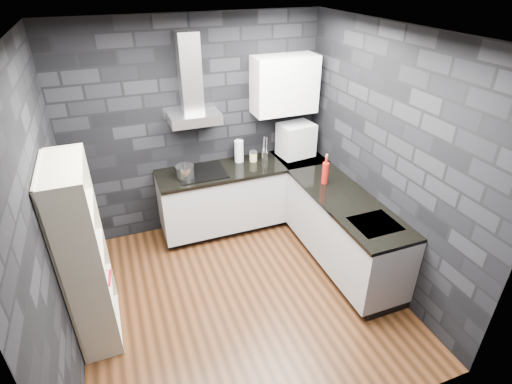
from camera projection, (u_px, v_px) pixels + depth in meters
ground at (241, 296)px, 4.35m from camera, size 3.20×3.20×0.00m
ceiling at (234, 33)px, 3.00m from camera, size 3.20×3.20×0.00m
wall_back at (196, 129)px, 4.99m from camera, size 3.20×0.05×2.70m
wall_front at (326, 315)px, 2.36m from camera, size 3.20×0.05×2.70m
wall_left at (45, 224)px, 3.17m from camera, size 0.05×3.20×2.70m
wall_right at (385, 161)px, 4.18m from camera, size 0.05×3.20×2.70m
toekick_back at (243, 219)px, 5.56m from camera, size 2.18×0.50×0.10m
toekick_right at (343, 259)px, 4.82m from camera, size 0.50×1.78×0.10m
counter_back_cab at (244, 194)px, 5.32m from camera, size 2.20×0.60×0.76m
counter_right_cab at (344, 231)px, 4.59m from camera, size 0.60×1.80×0.76m
counter_back_top at (244, 167)px, 5.11m from camera, size 2.20×0.62×0.04m
counter_right_top at (347, 201)px, 4.39m from camera, size 0.62×1.80×0.04m
counter_corner_top at (299, 158)px, 5.36m from camera, size 0.62×0.62×0.04m
hood_body at (195, 118)px, 4.71m from camera, size 0.60×0.34×0.12m
hood_chimney at (190, 73)px, 4.51m from camera, size 0.24×0.20×0.90m
upper_cabinet at (285, 85)px, 4.92m from camera, size 0.80×0.35×0.70m
cooktop at (201, 172)px, 4.93m from camera, size 0.58×0.50×0.01m
sink_rim at (375, 224)px, 3.98m from camera, size 0.44×0.40×0.01m
pot at (185, 172)px, 4.79m from camera, size 0.24×0.24×0.13m
glass_vase at (239, 151)px, 5.15m from camera, size 0.14×0.14×0.29m
storage_jar at (253, 157)px, 5.20m from camera, size 0.12×0.12×0.12m
utensil_crock at (265, 155)px, 5.24m from camera, size 0.10×0.10×0.11m
appliance_garage at (296, 140)px, 5.27m from camera, size 0.47×0.39×0.44m
red_bottle at (325, 173)px, 4.65m from camera, size 0.09×0.09×0.26m
bookshelf at (84, 256)px, 3.54m from camera, size 0.59×0.87×1.80m
fruit_bowl at (83, 260)px, 3.43m from camera, size 0.28×0.28×0.06m
book_red at (90, 272)px, 3.84m from camera, size 0.18×0.04×0.24m
book_second at (88, 273)px, 3.79m from camera, size 0.16×0.03×0.22m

